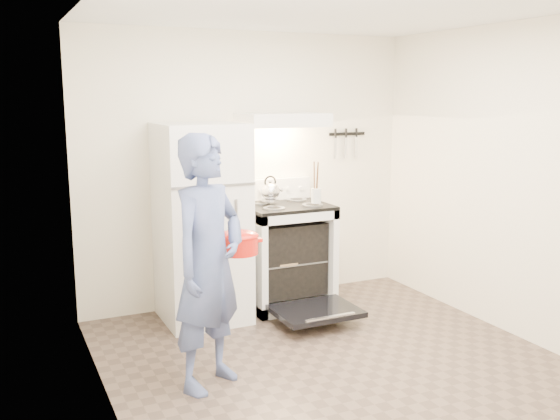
% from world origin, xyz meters
% --- Properties ---
extents(floor, '(3.60, 3.60, 0.00)m').
position_xyz_m(floor, '(0.00, 0.00, 0.00)').
color(floor, brown).
rests_on(floor, ground).
extents(back_wall, '(3.20, 0.02, 2.50)m').
position_xyz_m(back_wall, '(0.00, 1.80, 1.25)').
color(back_wall, silver).
rests_on(back_wall, ground).
extents(refrigerator, '(0.70, 0.70, 1.70)m').
position_xyz_m(refrigerator, '(-0.58, 1.45, 0.85)').
color(refrigerator, white).
rests_on(refrigerator, floor).
extents(stove_body, '(0.76, 0.65, 0.92)m').
position_xyz_m(stove_body, '(0.23, 1.48, 0.46)').
color(stove_body, white).
rests_on(stove_body, floor).
extents(cooktop, '(0.76, 0.65, 0.03)m').
position_xyz_m(cooktop, '(0.23, 1.48, 0.94)').
color(cooktop, black).
rests_on(cooktop, stove_body).
extents(backsplash, '(0.76, 0.07, 0.20)m').
position_xyz_m(backsplash, '(0.23, 1.76, 1.05)').
color(backsplash, white).
rests_on(backsplash, cooktop).
extents(oven_door, '(0.70, 0.54, 0.04)m').
position_xyz_m(oven_door, '(0.23, 0.88, 0.12)').
color(oven_door, black).
rests_on(oven_door, floor).
extents(oven_rack, '(0.60, 0.52, 0.01)m').
position_xyz_m(oven_rack, '(0.23, 1.48, 0.44)').
color(oven_rack, slate).
rests_on(oven_rack, stove_body).
extents(range_hood, '(0.76, 0.50, 0.12)m').
position_xyz_m(range_hood, '(0.23, 1.55, 1.71)').
color(range_hood, white).
rests_on(range_hood, back_wall).
extents(knife_strip, '(0.40, 0.02, 0.03)m').
position_xyz_m(knife_strip, '(1.05, 1.79, 1.55)').
color(knife_strip, black).
rests_on(knife_strip, back_wall).
extents(pizza_stone, '(0.36, 0.36, 0.02)m').
position_xyz_m(pizza_stone, '(0.14, 1.38, 0.45)').
color(pizza_stone, '#997650').
rests_on(pizza_stone, oven_rack).
extents(tea_kettle, '(0.21, 0.18, 0.26)m').
position_xyz_m(tea_kettle, '(0.10, 1.54, 1.08)').
color(tea_kettle, silver).
rests_on(tea_kettle, cooktop).
extents(utensil_jar, '(0.11, 0.11, 0.13)m').
position_xyz_m(utensil_jar, '(0.43, 1.27, 1.05)').
color(utensil_jar, silver).
rests_on(utensil_jar, cooktop).
extents(person, '(0.74, 0.67, 1.70)m').
position_xyz_m(person, '(-0.93, 0.22, 0.85)').
color(person, '#35466E').
rests_on(person, floor).
extents(dutch_oven, '(0.35, 0.28, 0.23)m').
position_xyz_m(dutch_oven, '(-0.62, 0.48, 0.88)').
color(dutch_oven, red).
rests_on(dutch_oven, person).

